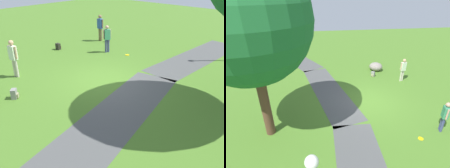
% 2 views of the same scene
% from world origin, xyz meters
% --- Properties ---
extents(ground_plane, '(48.00, 48.00, 0.00)m').
position_xyz_m(ground_plane, '(0.00, 0.00, 0.00)').
color(ground_plane, '#487425').
extents(footpath_segment_near, '(8.10, 2.43, 0.01)m').
position_xyz_m(footpath_segment_near, '(-6.01, 1.79, 0.00)').
color(footpath_segment_near, '#4C4D4C').
rests_on(footpath_segment_near, ground).
extents(footpath_segment_mid, '(8.24, 3.65, 0.01)m').
position_xyz_m(footpath_segment_mid, '(1.90, 2.43, 0.00)').
color(footpath_segment_mid, '#4C4D4C').
rests_on(footpath_segment_mid, ground).
extents(woman_with_handbag, '(0.27, 0.52, 1.80)m').
position_xyz_m(woman_with_handbag, '(-4.60, -4.86, 1.06)').
color(woman_with_handbag, olive).
rests_on(woman_with_handbag, ground).
extents(man_near_boulder, '(0.31, 0.51, 1.79)m').
position_xyz_m(man_near_boulder, '(2.58, -3.39, 1.05)').
color(man_near_boulder, beige).
rests_on(man_near_boulder, ground).
extents(passerby_on_path, '(0.49, 0.36, 1.65)m').
position_xyz_m(passerby_on_path, '(-3.06, -2.73, 0.95)').
color(passerby_on_path, '#3D4371').
rests_on(passerby_on_path, ground).
extents(handbag_on_grass, '(0.38, 0.38, 0.31)m').
position_xyz_m(handbag_on_grass, '(-4.74, -4.30, 0.14)').
color(handbag_on_grass, gray).
rests_on(handbag_on_grass, ground).
extents(backpack_by_boulder, '(0.35, 0.35, 0.40)m').
position_xyz_m(backpack_by_boulder, '(3.70, -1.45, 0.19)').
color(backpack_by_boulder, gray).
rests_on(backpack_by_boulder, ground).
extents(spare_backpack_on_lawn, '(0.27, 0.29, 0.40)m').
position_xyz_m(spare_backpack_on_lawn, '(-1.33, -5.38, 0.19)').
color(spare_backpack_on_lawn, black).
rests_on(spare_backpack_on_lawn, ground).
extents(frisbee_on_grass, '(0.24, 0.24, 0.02)m').
position_xyz_m(frisbee_on_grass, '(-3.46, -1.46, 0.01)').
color(frisbee_on_grass, yellow).
rests_on(frisbee_on_grass, ground).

